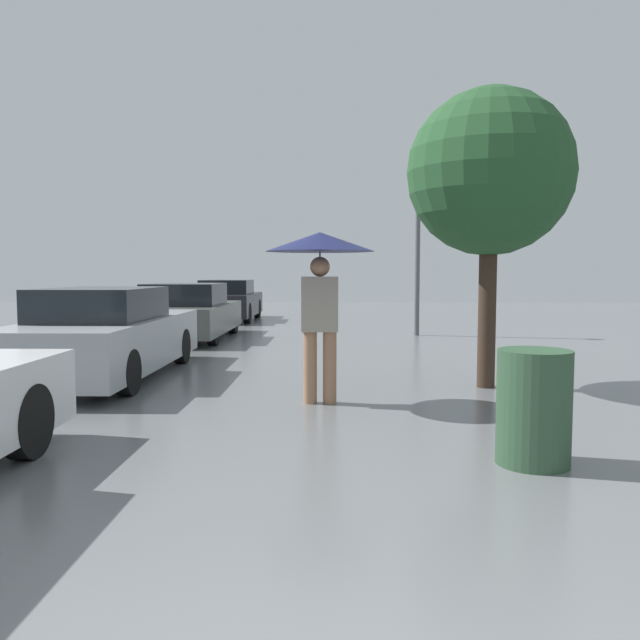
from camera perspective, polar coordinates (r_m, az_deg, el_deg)
The scene contains 7 objects.
pedestrian at distance 7.07m, azimuth -0.01°, elevation 5.25°, with size 1.23×1.23×1.95m.
parked_car_second at distance 9.40m, azimuth -18.92°, elevation -1.36°, with size 1.63×4.36×1.28m.
parked_car_third at distance 14.30m, azimuth -12.05°, elevation 0.62°, with size 1.82×4.09×1.25m.
parked_car_farthest at distance 19.63m, azimuth -8.41°, elevation 1.70°, with size 1.71×3.89×1.26m.
tree at distance 8.46m, azimuth 15.27°, elevation 12.75°, with size 2.12×2.12×3.83m.
street_lamp at distance 15.03m, azimuth 8.95°, elevation 9.55°, with size 0.33×0.33×4.35m.
trash_bin at distance 5.18m, azimuth 18.95°, elevation -7.56°, with size 0.57×0.57×0.90m.
Camera 1 is at (0.09, -1.08, 1.50)m, focal length 35.00 mm.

